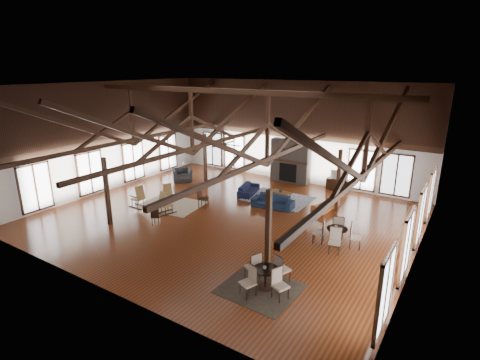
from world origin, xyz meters
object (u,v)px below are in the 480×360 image
Objects in this scene: armchair at (182,175)px; sofa_navy_left at (249,189)px; sofa_orange at (325,204)px; cafe_table_near at (266,275)px; sofa_navy_front at (273,202)px; tv_console at (338,184)px; cafe_table_far at (337,233)px; coffee_table at (281,193)px.

sofa_navy_left is at bearing -46.84° from armchair.
cafe_table_near is at bearing 13.92° from sofa_orange.
tv_console reaches higher than sofa_navy_front.
sofa_navy_front is 4.65m from cafe_table_far.
coffee_table is 0.64× the size of cafe_table_near.
sofa_orange is at bearing -81.61° from tv_console.
sofa_navy_left is at bearing 124.78° from cafe_table_near.
cafe_table_far reaches higher than sofa_navy_front.
sofa_orange is at bearing 8.43° from coffee_table.
sofa_navy_left reaches higher than coffee_table.
sofa_navy_left is (-2.09, 1.12, -0.03)m from sofa_navy_front.
coffee_table is (1.90, 0.14, 0.10)m from sofa_navy_left.
sofa_navy_left is 5.17m from tv_console.
sofa_orange is at bearing 21.01° from sofa_navy_front.
tv_console is at bearing 67.74° from coffee_table.
sofa_navy_front is at bearing 116.12° from cafe_table_near.
sofa_navy_front is 1.78× the size of armchair.
sofa_orange is 1.47× the size of coffee_table.
cafe_table_far is at bearing -65.02° from armchair.
coffee_table is 1.02× the size of armchair.
coffee_table is at bearing -45.98° from armchair.
cafe_table_far reaches higher than sofa_navy_left.
coffee_table is 6.62m from armchair.
cafe_table_near reaches higher than coffee_table.
armchair is 9.30m from tv_console.
sofa_navy_left is 1.56× the size of coffee_table.
tv_console reaches higher than sofa_navy_left.
sofa_navy_front is at bearing -71.63° from coffee_table.
tv_console is at bearing 96.98° from cafe_table_near.
cafe_table_near is at bearing -70.74° from sofa_navy_front.
sofa_navy_front is 1.28m from coffee_table.
sofa_navy_left is at bearing -139.09° from tv_console.
sofa_orange is (4.39, 0.09, -0.01)m from sofa_navy_left.
cafe_table_far is (4.04, -2.29, 0.19)m from sofa_navy_front.
armchair is at bearing -158.01° from tv_console.
sofa_navy_left is 4.40m from sofa_orange.
armchair is 0.60× the size of cafe_table_far.
armchair reaches higher than sofa_navy_left.
sofa_navy_left is at bearing -166.32° from coffee_table.
sofa_navy_front is 1.65× the size of tv_console.
sofa_navy_left is 1.59× the size of armchair.
sofa_navy_front is 1.08× the size of cafe_table_far.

